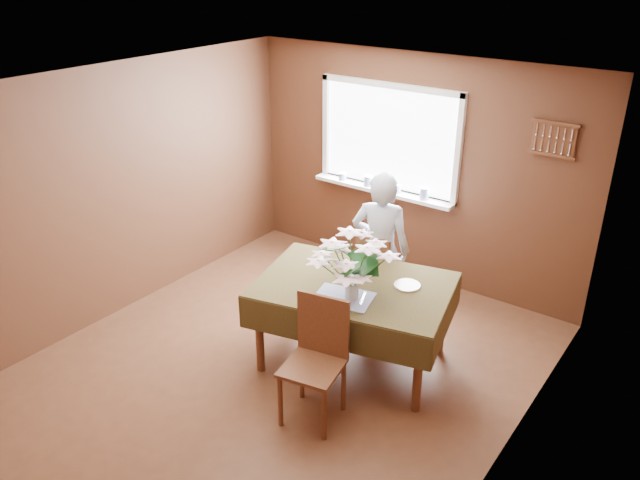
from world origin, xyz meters
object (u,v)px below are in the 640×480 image
Objects in this scene: flower_bouquet at (353,262)px; chair_far at (378,272)px; seated_woman at (380,249)px; dining_table at (354,294)px; chair_near at (317,354)px.

chair_far is at bearing 108.53° from flower_bouquet.
flower_bouquet is (0.33, -0.99, 0.62)m from chair_far.
dining_table is at bearing 86.26° from seated_woman.
chair_far is at bearing 92.26° from chair_near.
chair_near reaches higher than dining_table.
flower_bouquet is at bearing 82.34° from chair_near.
dining_table is 0.77m from seated_woman.
chair_near is at bearing -86.44° from flower_bouquet.
flower_bouquet is at bearing -74.96° from dining_table.
dining_table is 0.49m from flower_bouquet.
chair_far is at bearing 91.83° from dining_table.
chair_near is 1.74× the size of flower_bouquet.
dining_table is 1.19× the size of seated_woman.
seated_woman reaches higher than flower_bouquet.
chair_near is 0.65× the size of seated_woman.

